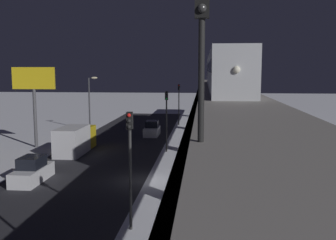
{
  "coord_description": "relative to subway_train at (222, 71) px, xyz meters",
  "views": [
    {
      "loc": [
        -4.43,
        29.44,
        8.55
      ],
      "look_at": [
        -0.09,
        -18.14,
        2.49
      ],
      "focal_mm": 41.89,
      "sensor_mm": 36.0,
      "label": 1
    }
  ],
  "objects": [
    {
      "name": "traffic_light_near",
      "position": [
        5.76,
        21.88,
        -4.31
      ],
      "size": [
        0.32,
        0.44,
        6.4
      ],
      "color": "#2D2D2D",
      "rests_on": "ground_plane"
    },
    {
      "name": "elevated_railway",
      "position": [
        0.09,
        12.45,
        -2.68
      ],
      "size": [
        5.0,
        94.76,
        6.73
      ],
      "color": "gray",
      "rests_on": "ground_plane"
    },
    {
      "name": "box_truck",
      "position": [
        15.26,
        2.57,
        -7.16
      ],
      "size": [
        2.4,
        7.4,
        2.8
      ],
      "color": "gold",
      "rests_on": "ground_plane"
    },
    {
      "name": "rail_signal",
      "position": [
        1.98,
        31.97,
        0.95
      ],
      "size": [
        0.36,
        0.41,
        4.0
      ],
      "color": "black",
      "rests_on": "elevated_railway"
    },
    {
      "name": "traffic_light_far",
      "position": [
        5.76,
        -18.95,
        -4.31
      ],
      "size": [
        0.32,
        0.44,
        6.4
      ],
      "color": "#2D2D2D",
      "rests_on": "ground_plane"
    },
    {
      "name": "ground_plane",
      "position": [
        6.35,
        12.45,
        -8.51
      ],
      "size": [
        240.0,
        240.0,
        0.0
      ],
      "primitive_type": "plane",
      "color": "white"
    },
    {
      "name": "sedan_white",
      "position": [
        15.06,
        13.47,
        -7.71
      ],
      "size": [
        1.8,
        4.61,
        1.97
      ],
      "color": "silver",
      "rests_on": "ground_plane"
    },
    {
      "name": "traffic_light_mid",
      "position": [
        5.76,
        1.46,
        -4.31
      ],
      "size": [
        0.32,
        0.44,
        6.4
      ],
      "color": "#2D2D2D",
      "rests_on": "ground_plane"
    },
    {
      "name": "sedan_white_2",
      "position": [
        8.66,
        -8.76,
        -7.71
      ],
      "size": [
        1.8,
        4.08,
        1.97
      ],
      "rotation": [
        0.0,
        0.0,
        3.14
      ],
      "color": "silver",
      "rests_on": "ground_plane"
    },
    {
      "name": "commercial_billboard",
      "position": [
        20.58,
        0.17,
        -1.68
      ],
      "size": [
        4.8,
        0.36,
        8.9
      ],
      "color": "#4C4C51",
      "rests_on": "ground_plane"
    },
    {
      "name": "street_lamp_far",
      "position": [
        17.93,
        -12.55,
        -3.69
      ],
      "size": [
        1.35,
        0.44,
        7.65
      ],
      "color": "#38383D",
      "rests_on": "ground_plane"
    },
    {
      "name": "subway_train",
      "position": [
        0.0,
        0.0,
        0.0
      ],
      "size": [
        2.94,
        36.87,
        3.4
      ],
      "color": "#B7BABF",
      "rests_on": "elevated_railway"
    },
    {
      "name": "avenue_asphalt",
      "position": [
        11.86,
        12.45,
        -8.5
      ],
      "size": [
        11.0,
        94.76,
        0.01
      ],
      "primitive_type": "cube",
      "color": "#28282D",
      "rests_on": "ground_plane"
    }
  ]
}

